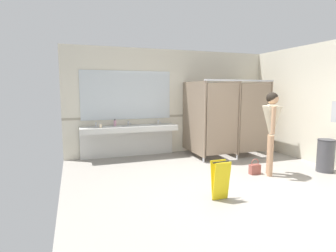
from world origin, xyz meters
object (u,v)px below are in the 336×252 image
person_standing (272,123)px  handbag (255,169)px  paper_cup (101,126)px  soap_dispenser (115,123)px  wet_floor_sign (220,180)px  trash_bin (326,155)px

person_standing → handbag: bearing=151.7°
person_standing → paper_cup: bearing=145.0°
soap_dispenser → person_standing: bearing=-42.1°
person_standing → soap_dispenser: 3.82m
person_standing → wet_floor_sign: size_ratio=2.71×
soap_dispenser → wet_floor_sign: (1.19, -3.36, -0.60)m
trash_bin → person_standing: 1.52m
person_standing → paper_cup: (-3.23, 2.26, -0.21)m
trash_bin → wet_floor_sign: (-2.95, -0.59, -0.03)m
handbag → paper_cup: paper_cup is taller
paper_cup → wet_floor_sign: 3.50m
trash_bin → handbag: bearing=167.2°
paper_cup → wet_floor_sign: paper_cup is taller
trash_bin → person_standing: size_ratio=0.41×
soap_dispenser → paper_cup: bearing=-143.6°
paper_cup → handbag: bearing=-35.6°
trash_bin → wet_floor_sign: bearing=-168.8°
trash_bin → wet_floor_sign: size_ratio=1.12×
handbag → paper_cup: bearing=144.4°
trash_bin → handbag: 1.62m
soap_dispenser → paper_cup: soap_dispenser is taller
paper_cup → wet_floor_sign: (1.58, -3.07, -0.57)m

